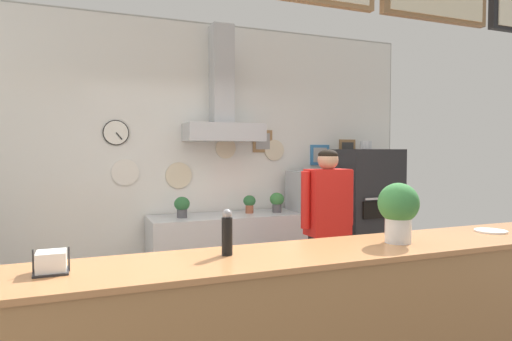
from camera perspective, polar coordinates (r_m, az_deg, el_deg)
back_wall_assembly at (r=5.02m, az=-6.51°, el=2.70°), size 5.30×2.74×3.10m
service_counter at (r=2.76m, az=9.15°, el=-20.89°), size 4.08×0.60×1.06m
back_prep_counter at (r=5.04m, az=-1.41°, el=-10.91°), size 2.13×0.61×0.92m
pizza_oven at (r=5.56m, az=13.97°, el=-5.82°), size 0.71×0.68×1.75m
shop_worker at (r=4.10m, az=9.25°, el=-7.88°), size 0.55×0.24×1.64m
espresso_machine at (r=5.25m, az=7.27°, el=-2.67°), size 0.48×0.57×0.47m
potted_sage at (r=4.99m, az=-0.86°, el=-4.21°), size 0.14×0.14×0.20m
potted_basil at (r=4.72m, az=-9.57°, el=-4.53°), size 0.16×0.16×0.22m
potted_thyme at (r=5.06m, az=2.73°, el=-3.97°), size 0.16×0.16×0.23m
napkin_holder at (r=2.28m, az=-25.01°, el=-10.81°), size 0.16×0.15×0.12m
condiment_plate at (r=3.50m, az=28.15°, el=-6.93°), size 0.21×0.21×0.01m
basil_vase at (r=2.84m, az=17.97°, el=-4.92°), size 0.25×0.25×0.37m
pepper_grinder at (r=2.40m, az=-3.78°, el=-8.03°), size 0.06×0.06×0.25m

